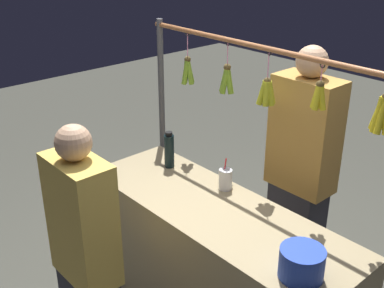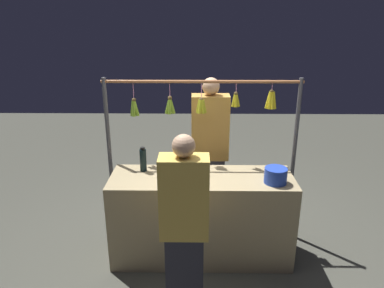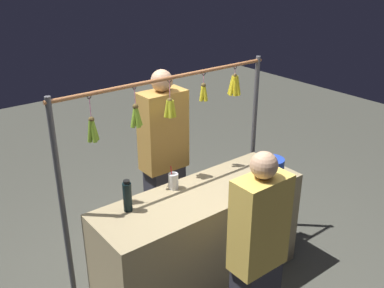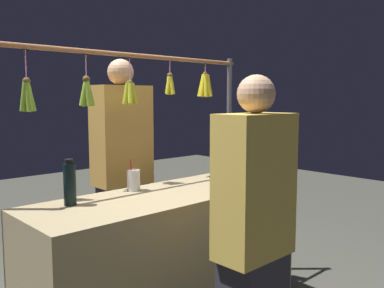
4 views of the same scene
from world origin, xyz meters
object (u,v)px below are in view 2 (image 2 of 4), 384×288
object	(u,v)px
water_bottle	(143,160)
blue_bucket	(276,176)
vendor_person	(210,155)
customer_person	(184,231)
drink_cup	(189,163)

from	to	relation	value
water_bottle	blue_bucket	size ratio (longest dim) A/B	1.20
vendor_person	customer_person	bearing A→B (deg)	80.30
drink_cup	blue_bucket	bearing A→B (deg)	158.23
blue_bucket	customer_person	world-z (taller)	customer_person
water_bottle	customer_person	bearing A→B (deg)	115.96
blue_bucket	drink_cup	xyz separation A→B (m)	(0.83, -0.33, -0.01)
blue_bucket	drink_cup	distance (m)	0.89
drink_cup	customer_person	bearing A→B (deg)	88.81
blue_bucket	drink_cup	size ratio (longest dim) A/B	1.06
blue_bucket	vendor_person	world-z (taller)	vendor_person
vendor_person	drink_cup	bearing A→B (deg)	64.00
water_bottle	blue_bucket	bearing A→B (deg)	168.47
water_bottle	customer_person	world-z (taller)	customer_person
drink_cup	customer_person	world-z (taller)	customer_person
water_bottle	customer_person	distance (m)	1.06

